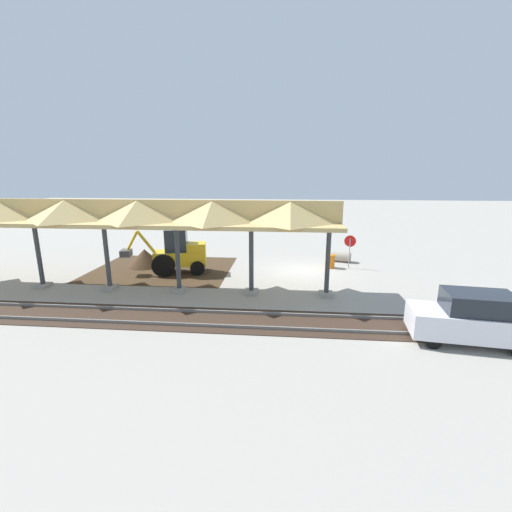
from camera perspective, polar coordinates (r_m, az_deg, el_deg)
The scene contains 10 objects.
ground_plane at distance 22.49m, azimuth 7.47°, elevation -2.46°, with size 120.00×120.00×0.00m, color #9E998E.
dirt_work_zone at distance 23.50m, azimuth -15.29°, elevation -2.12°, with size 8.93×7.00×0.01m, color #42301E.
platform_canopy at distance 19.66m, azimuth -24.25°, elevation 6.53°, with size 24.63×3.20×4.90m.
rail_tracks at distance 14.94m, azimuth 8.62°, elevation -10.99°, with size 60.00×2.58×0.15m.
stop_sign at distance 23.43m, azimuth 15.38°, elevation 1.82°, with size 0.73×0.27×2.21m.
backhoe at distance 22.11m, azimuth -12.90°, elevation 0.41°, with size 5.31×2.25×2.82m.
dirt_mound at distance 24.65m, azimuth -17.95°, elevation -1.58°, with size 4.67×4.67×2.37m, color #42301E.
concrete_pipe at distance 25.25m, azimuth 14.00°, elevation -0.08°, with size 1.48×1.12×0.75m.
distant_parked_car at distance 15.17m, azimuth 32.32°, elevation -8.77°, with size 4.38×2.24×1.98m.
traffic_barrel at distance 23.43m, azimuth 12.30°, elevation -0.86°, with size 0.56×0.56×0.90m, color orange.
Camera 1 is at (0.98, 21.58, 6.26)m, focal length 24.00 mm.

